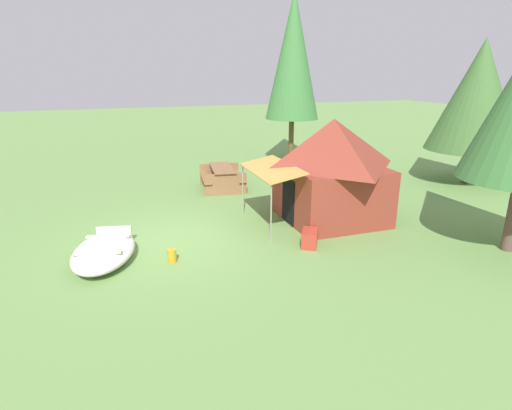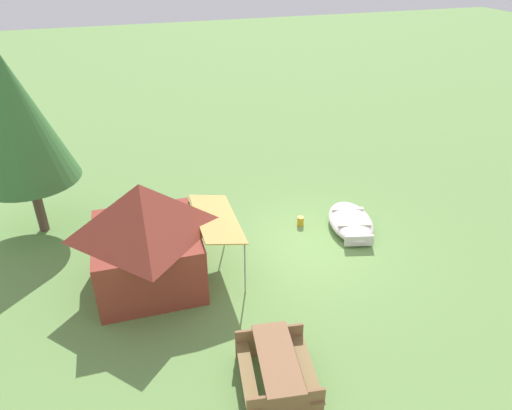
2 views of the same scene
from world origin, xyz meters
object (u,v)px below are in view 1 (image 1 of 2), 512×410
at_px(canvas_cabin_tent, 331,168).
at_px(cooler_box, 310,238).
at_px(beached_rowboat, 104,251).
at_px(picnic_table, 222,176).
at_px(pine_tree_back_right, 478,96).
at_px(pine_tree_far_center, 293,56).
at_px(fuel_can, 172,256).

bearing_deg(canvas_cabin_tent, cooler_box, -42.30).
distance_m(beached_rowboat, picnic_table, 6.22).
relative_size(canvas_cabin_tent, cooler_box, 6.43).
xyz_separation_m(picnic_table, pine_tree_back_right, (2.39, 8.66, 2.67)).
distance_m(cooler_box, pine_tree_back_right, 9.23).
height_order(beached_rowboat, pine_tree_far_center, pine_tree_far_center).
relative_size(picnic_table, pine_tree_back_right, 0.39).
bearing_deg(fuel_can, pine_tree_back_right, 104.36).
bearing_deg(beached_rowboat, pine_tree_back_right, 100.31).
bearing_deg(fuel_can, beached_rowboat, -113.16).
bearing_deg(canvas_cabin_tent, pine_tree_back_right, 103.70).
height_order(fuel_can, pine_tree_back_right, pine_tree_back_right).
bearing_deg(pine_tree_far_center, beached_rowboat, -45.99).
bearing_deg(canvas_cabin_tent, fuel_can, -74.69).
height_order(canvas_cabin_tent, picnic_table, canvas_cabin_tent).
bearing_deg(fuel_can, cooler_box, 84.75).
bearing_deg(picnic_table, beached_rowboat, -40.81).
xyz_separation_m(fuel_can, pine_tree_far_center, (-8.54, 6.85, 4.42)).
xyz_separation_m(fuel_can, pine_tree_back_right, (-2.90, 11.34, 3.01)).
xyz_separation_m(beached_rowboat, pine_tree_far_center, (-7.95, 8.23, 4.34)).
height_order(beached_rowboat, fuel_can, beached_rowboat).
relative_size(picnic_table, cooler_box, 3.49).
xyz_separation_m(beached_rowboat, pine_tree_back_right, (-2.31, 12.72, 2.93)).
distance_m(beached_rowboat, cooler_box, 4.67).
bearing_deg(beached_rowboat, picnic_table, 139.19).
bearing_deg(pine_tree_back_right, fuel_can, -75.64).
xyz_separation_m(cooler_box, fuel_can, (-0.30, -3.21, -0.05)).
height_order(cooler_box, pine_tree_back_right, pine_tree_back_right).
distance_m(cooler_box, fuel_can, 3.22).
bearing_deg(cooler_box, beached_rowboat, -100.92).
bearing_deg(fuel_can, picnic_table, 153.15).
bearing_deg(pine_tree_back_right, cooler_box, -68.53).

